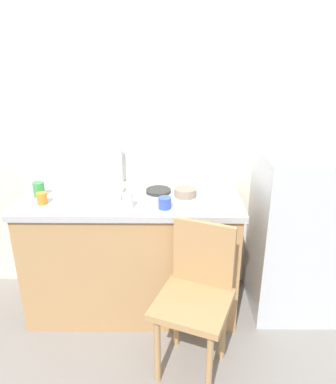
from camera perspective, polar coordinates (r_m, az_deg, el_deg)
ground_plane at (r=2.44m, az=3.35°, el=-26.23°), size 8.00×8.00×0.00m
back_wall at (r=2.67m, az=3.01°, el=11.43°), size 4.80×0.10×2.66m
cabinet_base at (r=2.69m, az=-5.41°, el=-9.63°), size 1.41×0.60×0.83m
countertop at (r=2.49m, az=-5.76°, el=-1.04°), size 1.45×0.64×0.04m
faucet at (r=2.68m, az=-7.16°, el=4.02°), size 0.02×0.02×0.26m
refrigerator at (r=2.74m, az=18.92°, el=-6.15°), size 0.56×0.57×1.16m
chair at (r=2.18m, az=4.32°, el=-15.24°), size 0.52×0.52×0.89m
dish_tray at (r=2.51m, az=-10.14°, el=0.07°), size 0.28×0.20×0.05m
terracotta_bowl at (r=2.46m, az=2.68°, el=-0.03°), size 0.15×0.15×0.05m
hotplate at (r=2.53m, az=-1.48°, el=0.18°), size 0.17×0.17×0.02m
cup_orange at (r=2.47m, az=-18.73°, el=-0.92°), size 0.06×0.06×0.07m
cup_blue at (r=2.27m, az=-0.50°, el=-1.68°), size 0.08×0.08×0.07m
cup_green at (r=2.60m, az=-19.17°, el=0.42°), size 0.07×0.07×0.09m
cup_white at (r=2.29m, az=-6.17°, el=-1.33°), size 0.06×0.06×0.10m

